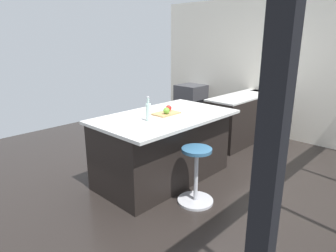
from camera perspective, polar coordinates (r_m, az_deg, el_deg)
name	(u,v)px	position (r m, az deg, el deg)	size (l,w,h in m)	color
ground_plane	(175,170)	(4.63, 1.26, -8.34)	(7.02, 7.02, 0.00)	black
interior_partition_left	(265,67)	(6.49, 17.96, 10.61)	(0.12, 5.12, 2.73)	silver
sink_cabinet	(254,114)	(6.32, 16.03, 2.25)	(2.59, 0.60, 1.18)	black
oven_range	(191,103)	(7.21, 4.40, 4.39)	(0.60, 0.61, 0.87)	#38383D
kitchen_island	(163,147)	(4.20, -0.96, -3.99)	(1.92, 1.15, 0.94)	black
stool_by_window	(196,177)	(3.67, 5.37, -9.73)	(0.44, 0.44, 0.71)	#B7B7BC
cutting_board	(166,113)	(4.09, -0.38, 2.42)	(0.36, 0.24, 0.02)	tan
apple_green	(166,111)	(4.01, -0.30, 2.95)	(0.09, 0.09, 0.09)	#609E2D
apple_red	(169,108)	(4.17, 0.12, 3.45)	(0.08, 0.08, 0.08)	red
water_bottle	(148,111)	(3.73, -3.77, 2.80)	(0.06, 0.06, 0.31)	silver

